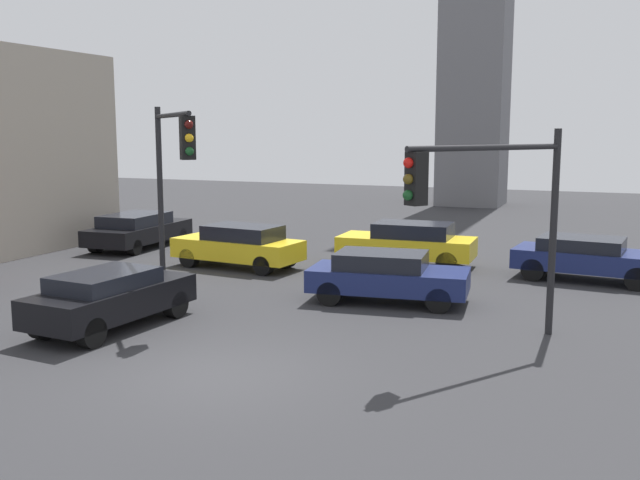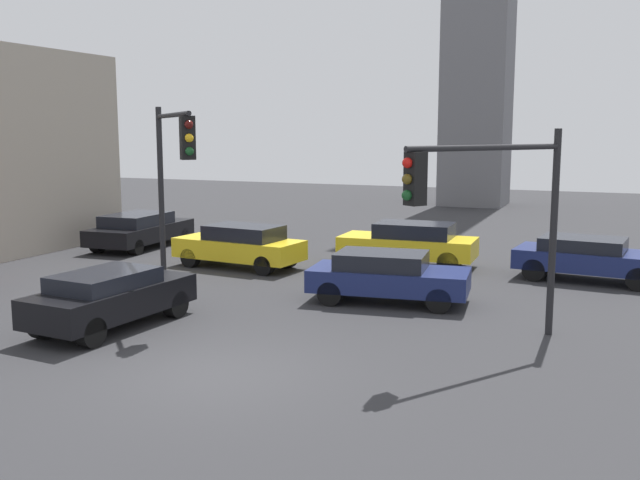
{
  "view_description": "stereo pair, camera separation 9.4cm",
  "coord_description": "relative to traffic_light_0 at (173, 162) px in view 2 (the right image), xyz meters",
  "views": [
    {
      "loc": [
        6.73,
        -11.33,
        4.56
      ],
      "look_at": [
        0.22,
        4.42,
        1.96
      ],
      "focal_mm": 40.48,
      "sensor_mm": 36.0,
      "label": 1
    },
    {
      "loc": [
        6.82,
        -11.29,
        4.56
      ],
      "look_at": [
        0.22,
        4.42,
        1.96
      ],
      "focal_mm": 40.48,
      "sensor_mm": 36.0,
      "label": 2
    }
  ],
  "objects": [
    {
      "name": "ground_plane",
      "position": [
        3.88,
        -4.4,
        -3.75
      ],
      "size": [
        91.66,
        91.66,
        0.0
      ],
      "primitive_type": "plane",
      "color": "#2D2D30"
    },
    {
      "name": "traffic_light_0",
      "position": [
        0.0,
        0.0,
        0.0
      ],
      "size": [
        3.17,
        3.26,
        5.21
      ],
      "rotation": [
        0.0,
        0.0,
        -0.8
      ],
      "color": "black",
      "rests_on": "ground_plane"
    },
    {
      "name": "traffic_light_2",
      "position": [
        8.19,
        -0.96,
        -0.5
      ],
      "size": [
        2.53,
        3.77,
        4.59
      ],
      "rotation": [
        0.0,
        0.0,
        -2.15
      ],
      "color": "black",
      "rests_on": "ground_plane"
    },
    {
      "name": "car_0",
      "position": [
        5.07,
        2.34,
        -3.03
      ],
      "size": [
        4.36,
        2.31,
        1.35
      ],
      "rotation": [
        0.0,
        0.0,
        0.12
      ],
      "color": "navy",
      "rests_on": "ground_plane"
    },
    {
      "name": "car_2",
      "position": [
        9.87,
        7.38,
        -3.03
      ],
      "size": [
        4.49,
        2.35,
        1.33
      ],
      "rotation": [
        0.0,
        0.0,
        -0.1
      ],
      "color": "navy",
      "rests_on": "ground_plane"
    },
    {
      "name": "car_3",
      "position": [
        -0.08,
        -2.55,
        -3.01
      ],
      "size": [
        2.07,
        4.27,
        1.36
      ],
      "rotation": [
        0.0,
        0.0,
        1.49
      ],
      "color": "black",
      "rests_on": "ground_plane"
    },
    {
      "name": "car_4",
      "position": [
        -6.62,
        7.33,
        -3.04
      ],
      "size": [
        2.25,
        4.86,
        1.35
      ],
      "rotation": [
        0.0,
        0.0,
        1.62
      ],
      "color": "black",
      "rests_on": "ground_plane"
    },
    {
      "name": "car_5",
      "position": [
        4.2,
        7.58,
        -2.96
      ],
      "size": [
        4.58,
        1.98,
        1.49
      ],
      "rotation": [
        0.0,
        0.0,
        3.18
      ],
      "color": "yellow",
      "rests_on": "ground_plane"
    },
    {
      "name": "car_6",
      "position": [
        -0.94,
        5.16,
        -2.99
      ],
      "size": [
        4.48,
        2.16,
        1.44
      ],
      "rotation": [
        0.0,
        0.0,
        3.04
      ],
      "color": "yellow",
      "rests_on": "ground_plane"
    }
  ]
}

